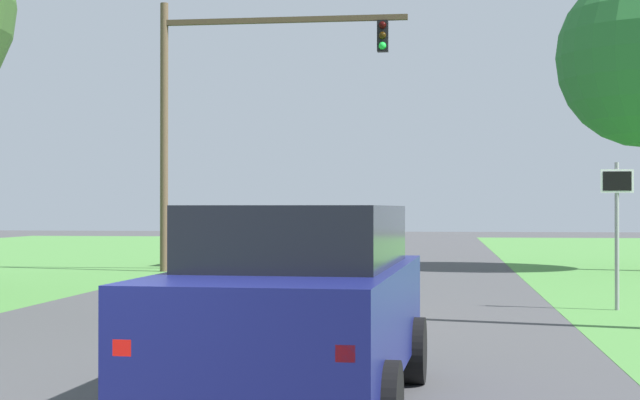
% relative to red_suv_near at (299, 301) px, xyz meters
% --- Properties ---
extents(ground_plane, '(120.00, 120.00, 0.00)m').
position_rel_red_suv_near_xyz_m(ground_plane, '(-1.58, 9.09, -1.02)').
color(ground_plane, '#424244').
extents(red_suv_near, '(2.38, 4.94, 1.93)m').
position_rel_red_suv_near_xyz_m(red_suv_near, '(0.00, 0.00, 0.00)').
color(red_suv_near, navy).
rests_on(red_suv_near, ground_plane).
extents(pickup_truck_lead, '(2.22, 5.25, 1.82)m').
position_rel_red_suv_near_xyz_m(pickup_truck_lead, '(-1.40, 7.52, -0.07)').
color(pickup_truck_lead, tan).
rests_on(pickup_truck_lead, ground_plane).
extents(traffic_light, '(7.42, 0.40, 8.07)m').
position_rel_red_suv_near_xyz_m(traffic_light, '(-5.11, 19.07, 4.28)').
color(traffic_light, brown).
rests_on(traffic_light, ground_plane).
extents(keep_moving_sign, '(0.60, 0.09, 2.76)m').
position_rel_red_suv_near_xyz_m(keep_moving_sign, '(4.57, 9.45, 0.74)').
color(keep_moving_sign, gray).
rests_on(keep_moving_sign, ground_plane).
extents(crossing_suv_far, '(4.42, 2.28, 1.88)m').
position_rel_red_suv_near_xyz_m(crossing_suv_far, '(-5.02, 22.17, -0.04)').
color(crossing_suv_far, maroon).
rests_on(crossing_suv_far, ground_plane).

